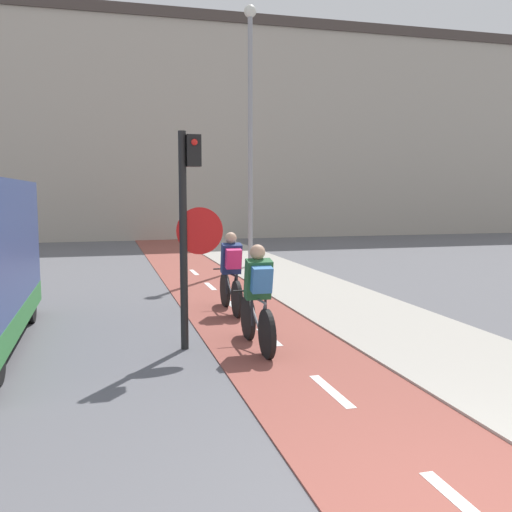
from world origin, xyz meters
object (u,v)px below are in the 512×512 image
Objects in this scene: cyclist_far at (231,275)px; traffic_light_pole at (189,216)px; street_lamp_sidewalk at (250,112)px; cyclist_near at (258,300)px.

traffic_light_pole is at bearing -115.99° from cyclist_far.
cyclist_far is at bearing -107.56° from street_lamp_sidewalk.
traffic_light_pole is 1.81× the size of cyclist_far.
street_lamp_sidewalk is 4.47× the size of cyclist_far.
cyclist_far is at bearing 64.01° from traffic_light_pole.
street_lamp_sidewalk reaches higher than cyclist_far.
street_lamp_sidewalk reaches higher than traffic_light_pole.
cyclist_near and cyclist_far have the same top height.
traffic_light_pole is 1.54m from cyclist_near.
traffic_light_pole reaches higher than cyclist_far.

